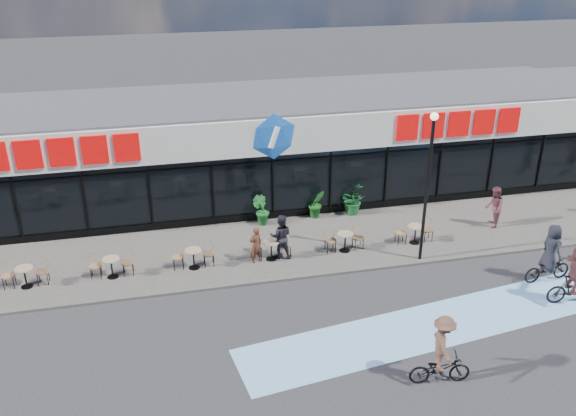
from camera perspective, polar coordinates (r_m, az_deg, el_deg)
The scene contains 20 objects.
ground at distance 20.08m, azimuth 2.74°, elevation -9.60°, with size 120.00×120.00×0.00m, color #28282B.
sidewalk at distance 23.78m, azimuth -0.17°, elevation -3.55°, with size 44.00×5.00×0.10m, color #5B5651.
bike_lane at distance 20.26m, azimuth 15.05°, elevation -10.16°, with size 14.00×2.20×0.01m, color #7DB6EC.
building at distance 27.76m, azimuth -2.68°, elevation 5.81°, with size 30.60×6.57×4.75m.
lamp_post at distance 21.93m, azimuth 12.98°, elevation 2.90°, with size 0.28×0.28×5.60m.
bistro_set_1 at distance 22.79m, azimuth -23.37°, elevation -5.68°, with size 1.54×0.62×0.90m.
bistro_set_2 at distance 22.37m, azimuth -16.18°, elevation -5.10°, with size 1.54×0.62×0.90m.
bistro_set_3 at distance 22.32m, azimuth -8.85°, elevation -4.42°, with size 1.54×0.62×0.90m.
bistro_set_4 at distance 22.63m, azimuth -1.62°, elevation -3.67°, with size 1.54×0.62×0.90m.
bistro_set_5 at distance 23.29m, azimuth 5.30°, elevation -2.91°, with size 1.54×0.62×0.90m.
bistro_set_6 at distance 24.27m, azimuth 11.73°, elevation -2.15°, with size 1.54×0.62×0.90m.
potted_plant_left at distance 25.16m, azimuth -2.54°, elevation -0.22°, with size 0.68×0.55×1.23m, color #195923.
potted_plant_mid at distance 25.78m, azimuth 2.70°, elevation 0.41°, with size 0.68×0.55×1.23m, color #175119.
potted_plant_right at distance 26.26m, azimuth 5.95°, elevation 0.77°, with size 1.11×0.97×1.24m, color #175224.
patron_left at distance 22.28m, azimuth -3.03°, elevation -3.46°, with size 0.51×0.34×1.41m, color #49261A.
patron_right at distance 22.50m, azimuth -0.67°, elevation -2.67°, with size 0.84×0.65×1.72m, color black.
pedestrian_a at distance 26.21m, azimuth 18.73°, elevation 0.07°, with size 0.84×0.66×1.73m, color brown.
cyclist_a at distance 22.05m, azimuth 25.26°, elevation -5.89°, with size 1.77×1.57×2.10m.
cyclist_b at distance 23.10m, azimuth 23.24°, elevation -4.48°, with size 1.84×0.87×2.16m.
cyclist_c at distance 17.27m, azimuth 14.17°, elevation -13.20°, with size 1.75×1.15×2.11m.
Camera 1 is at (-4.66, -15.94, 11.29)m, focal length 38.00 mm.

